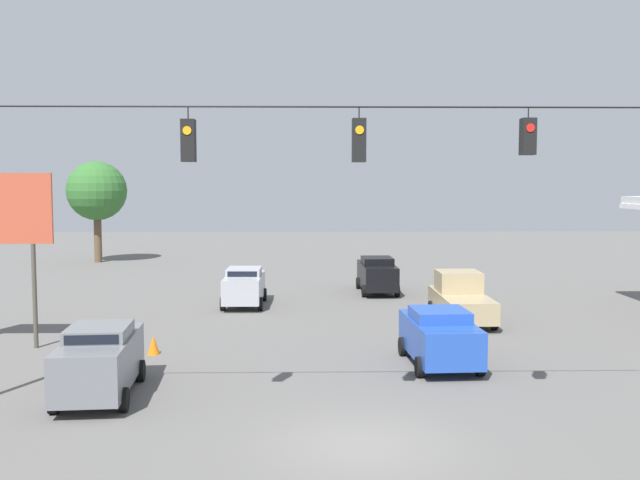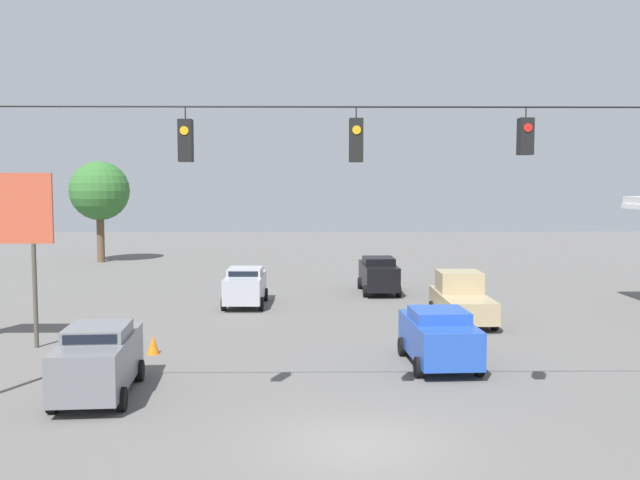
% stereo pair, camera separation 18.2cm
% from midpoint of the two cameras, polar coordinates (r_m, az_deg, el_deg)
% --- Properties ---
extents(ground_plane, '(140.00, 140.00, 0.00)m').
position_cam_midpoint_polar(ground_plane, '(17.01, 3.34, -16.04)').
color(ground_plane, '#605E5B').
extents(overhead_signal_span, '(22.88, 0.38, 8.37)m').
position_cam_midpoint_polar(overhead_signal_span, '(16.91, 3.00, 1.97)').
color(overhead_signal_span, slate).
rests_on(overhead_signal_span, ground_plane).
extents(sedan_blue_crossing_near, '(2.30, 4.36, 1.86)m').
position_cam_midpoint_polar(sedan_blue_crossing_near, '(23.86, 9.69, -7.59)').
color(sedan_blue_crossing_near, '#234CB2').
rests_on(sedan_blue_crossing_near, ground_plane).
extents(sedan_silver_withflow_far, '(2.00, 4.31, 1.85)m').
position_cam_midpoint_polar(sedan_silver_withflow_far, '(34.91, -5.85, -3.67)').
color(sedan_silver_withflow_far, '#A8AAB2').
rests_on(sedan_silver_withflow_far, ground_plane).
extents(pickup_truck_tan_oncoming_far, '(2.20, 5.19, 2.12)m').
position_cam_midpoint_polar(pickup_truck_tan_oncoming_far, '(31.41, 11.39, -4.65)').
color(pickup_truck_tan_oncoming_far, tan).
rests_on(pickup_truck_tan_oncoming_far, ground_plane).
extents(sedan_grey_parked_shoulder, '(2.26, 4.55, 2.01)m').
position_cam_midpoint_polar(sedan_grey_parked_shoulder, '(21.18, -17.06, -9.10)').
color(sedan_grey_parked_shoulder, slate).
rests_on(sedan_grey_parked_shoulder, ground_plane).
extents(sedan_black_oncoming_deep, '(2.06, 4.53, 1.94)m').
position_cam_midpoint_polar(sedan_black_oncoming_deep, '(38.83, 4.84, -2.75)').
color(sedan_black_oncoming_deep, black).
rests_on(sedan_black_oncoming_deep, ground_plane).
extents(traffic_cone_nearest, '(0.43, 0.43, 0.66)m').
position_cam_midpoint_polar(traffic_cone_nearest, '(21.48, -16.10, -10.86)').
color(traffic_cone_nearest, orange).
rests_on(traffic_cone_nearest, ground_plane).
extents(traffic_cone_second, '(0.43, 0.43, 0.66)m').
position_cam_midpoint_polar(traffic_cone_second, '(23.73, -14.34, -9.33)').
color(traffic_cone_second, orange).
rests_on(traffic_cone_second, ground_plane).
extents(traffic_cone_third, '(0.43, 0.43, 0.66)m').
position_cam_midpoint_polar(traffic_cone_third, '(25.83, -13.00, -8.16)').
color(traffic_cone_third, orange).
rests_on(traffic_cone_third, ground_plane).
extents(tree_horizon_left, '(4.41, 4.41, 7.56)m').
position_cam_midpoint_polar(tree_horizon_left, '(55.74, -17.14, 3.74)').
color(tree_horizon_left, brown).
rests_on(tree_horizon_left, ground_plane).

